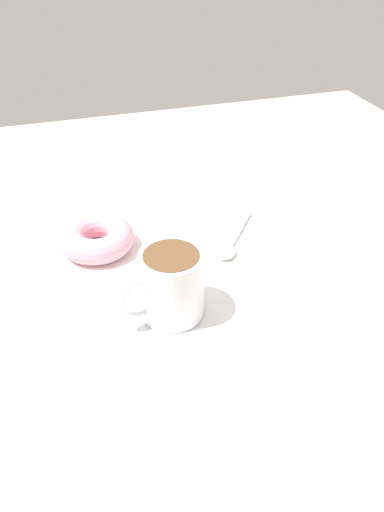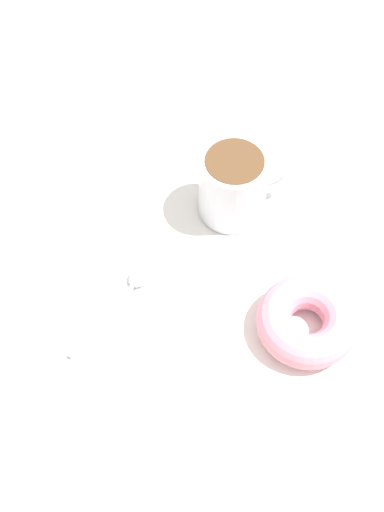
{
  "view_description": "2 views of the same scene",
  "coord_description": "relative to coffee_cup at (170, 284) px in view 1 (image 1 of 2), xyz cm",
  "views": [
    {
      "loc": [
        -55.24,
        18.65,
        42.71
      ],
      "look_at": [
        -2.42,
        2.5,
        2.3
      ],
      "focal_mm": 35.0,
      "sensor_mm": 36.0,
      "label": 1
    },
    {
      "loc": [
        39.78,
        1.17,
        69.34
      ],
      "look_at": [
        -2.42,
        2.5,
        2.3
      ],
      "focal_mm": 50.0,
      "sensor_mm": 36.0,
      "label": 2
    }
  ],
  "objects": [
    {
      "name": "coffee_cup",
      "position": [
        0.0,
        0.0,
        0.0
      ],
      "size": [
        7.8,
        11.0,
        8.76
      ],
      "color": "silver",
      "rests_on": "napkin"
    },
    {
      "name": "spoon",
      "position": [
        10.95,
        -12.11,
        -4.12
      ],
      "size": [
        11.99,
        9.77,
        0.9
      ],
      "color": "silver",
      "rests_on": "napkin"
    },
    {
      "name": "donut",
      "position": [
        16.42,
        6.71,
        -2.64
      ],
      "size": [
        10.82,
        10.82,
        3.75
      ],
      "primitive_type": "torus",
      "color": "pink",
      "rests_on": "napkin"
    },
    {
      "name": "ground_plane",
      "position": [
        10.39,
        -7.64,
        -5.82
      ],
      "size": [
        120.0,
        120.0,
        2.0
      ],
      "primitive_type": "cube",
      "color": "beige"
    },
    {
      "name": "napkin",
      "position": [
        7.98,
        -5.14,
        -4.67
      ],
      "size": [
        36.74,
        36.74,
        0.3
      ],
      "primitive_type": "cube",
      "rotation": [
        0.0,
        0.0,
        -0.03
      ],
      "color": "white",
      "rests_on": "ground_plane"
    }
  ]
}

